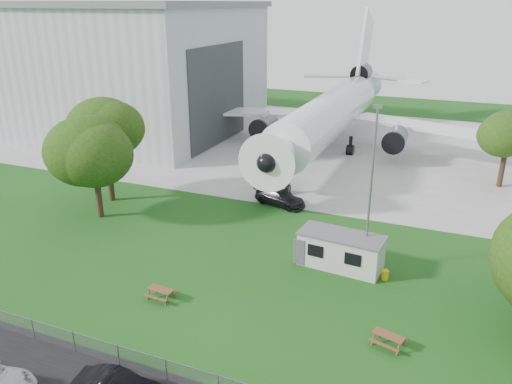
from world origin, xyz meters
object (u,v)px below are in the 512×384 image
at_px(airliner, 333,111).
at_px(site_cabin, 341,251).
at_px(hangar, 103,65).
at_px(picnic_east, 387,346).
at_px(picnic_west, 161,299).

relative_size(airliner, site_cabin, 6.95).
relative_size(hangar, picnic_east, 23.89).
xyz_separation_m(picnic_west, picnic_east, (14.64, 0.81, 0.00)).
bearing_deg(picnic_west, picnic_east, 7.98).
bearing_deg(airliner, picnic_west, -92.13).
distance_m(hangar, site_cabin, 54.41).
relative_size(hangar, airliner, 0.90).
height_order(hangar, site_cabin, hangar).
distance_m(airliner, site_cabin, 31.57).
relative_size(airliner, picnic_east, 26.52).
distance_m(picnic_west, picnic_east, 14.66).
height_order(airliner, picnic_west, airliner).
distance_m(airliner, picnic_west, 39.34).
relative_size(picnic_west, picnic_east, 1.00).
distance_m(airliner, picnic_east, 40.71).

